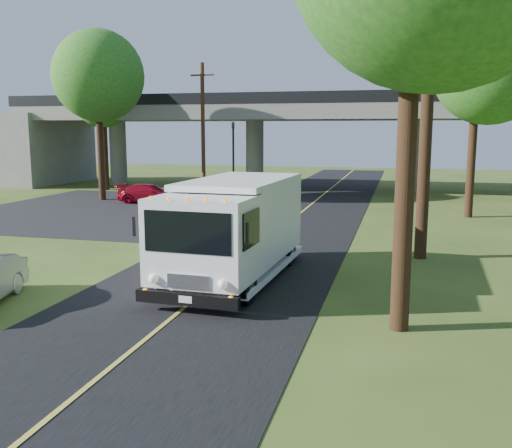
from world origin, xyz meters
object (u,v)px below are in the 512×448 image
(traffic_signal, at_px, (233,151))
(tree_right_far, at_px, (482,58))
(utility_pole, at_px, (203,131))
(step_van, at_px, (234,226))
(tree_left_lot, at_px, (99,79))
(pedestrian, at_px, (170,201))
(tree_left_far, at_px, (104,93))
(red_sedan, at_px, (150,194))

(traffic_signal, bearing_deg, tree_right_far, -22.07)
(utility_pole, xyz_separation_m, step_van, (7.95, -19.66, -2.89))
(tree_left_lot, bearing_deg, utility_pole, 18.97)
(step_van, relative_size, pedestrian, 4.66)
(tree_left_lot, distance_m, pedestrian, 11.36)
(tree_left_far, relative_size, step_van, 1.30)
(traffic_signal, bearing_deg, tree_left_lot, -151.89)
(utility_pole, height_order, tree_left_lot, tree_left_lot)
(tree_left_far, distance_m, red_sedan, 11.60)
(utility_pole, bearing_deg, red_sedan, -133.77)
(utility_pole, bearing_deg, tree_left_far, 157.57)
(tree_right_far, distance_m, tree_left_lot, 23.09)
(traffic_signal, height_order, utility_pole, utility_pole)
(tree_left_far, bearing_deg, pedestrian, -48.72)
(tree_right_far, height_order, tree_left_lot, tree_right_far)
(utility_pole, xyz_separation_m, tree_left_far, (-9.29, 3.84, 2.86))
(step_van, bearing_deg, tree_left_lot, 131.96)
(step_van, bearing_deg, pedestrian, 123.68)
(tree_left_far, relative_size, red_sedan, 2.35)
(traffic_signal, relative_size, red_sedan, 1.24)
(utility_pole, xyz_separation_m, tree_left_lot, (-6.29, -2.16, 3.31))
(tree_left_lot, height_order, pedestrian, tree_left_lot)
(utility_pole, bearing_deg, traffic_signal, 53.13)
(tree_left_lot, xyz_separation_m, step_van, (14.25, -17.50, -6.20))
(pedestrian, bearing_deg, red_sedan, -21.75)
(tree_left_far, bearing_deg, red_sedan, -45.05)
(step_van, bearing_deg, red_sedan, 125.03)
(step_van, height_order, pedestrian, step_van)
(tree_right_far, height_order, step_van, tree_right_far)
(tree_right_far, bearing_deg, tree_left_far, 162.90)
(tree_right_far, xyz_separation_m, tree_left_lot, (-23.00, 2.00, -0.40))
(tree_right_far, relative_size, red_sedan, 2.61)
(traffic_signal, distance_m, pedestrian, 9.91)
(tree_right_far, xyz_separation_m, tree_left_far, (-26.00, 8.00, -0.85))
(tree_left_far, height_order, step_van, tree_left_far)
(red_sedan, distance_m, pedestrian, 5.89)
(tree_right_far, height_order, tree_left_far, tree_right_far)
(utility_pole, distance_m, pedestrian, 8.51)
(tree_right_far, height_order, red_sedan, tree_right_far)
(tree_left_lot, height_order, red_sedan, tree_left_lot)
(tree_right_far, relative_size, tree_left_lot, 1.05)
(step_van, distance_m, pedestrian, 14.09)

